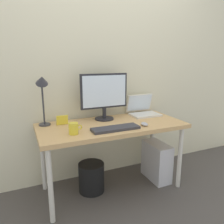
% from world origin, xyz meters
% --- Properties ---
extents(ground_plane, '(6.00, 6.00, 0.00)m').
position_xyz_m(ground_plane, '(0.00, 0.00, 0.00)').
color(ground_plane, '#4C4742').
extents(back_wall, '(4.40, 0.04, 2.60)m').
position_xyz_m(back_wall, '(0.00, 0.38, 1.30)').
color(back_wall, beige).
rests_on(back_wall, ground_plane).
extents(desk, '(1.42, 0.64, 0.70)m').
position_xyz_m(desk, '(0.00, 0.00, 0.64)').
color(desk, tan).
rests_on(desk, ground_plane).
extents(monitor, '(0.50, 0.20, 0.48)m').
position_xyz_m(monitor, '(-0.01, 0.19, 0.97)').
color(monitor, '#232328').
rests_on(monitor, desk).
extents(laptop, '(0.32, 0.28, 0.23)m').
position_xyz_m(laptop, '(0.47, 0.21, 0.76)').
color(laptop, silver).
rests_on(laptop, desk).
extents(desk_lamp, '(0.11, 0.16, 0.50)m').
position_xyz_m(desk_lamp, '(-0.61, 0.19, 1.06)').
color(desk_lamp, '#333338').
rests_on(desk_lamp, desk).
extents(keyboard, '(0.44, 0.14, 0.02)m').
position_xyz_m(keyboard, '(-0.04, -0.18, 0.71)').
color(keyboard, '#333338').
rests_on(keyboard, desk).
extents(mouse, '(0.06, 0.09, 0.03)m').
position_xyz_m(mouse, '(0.26, -0.18, 0.72)').
color(mouse, '#B2B2B7').
rests_on(mouse, desk).
extents(coffee_mug, '(0.12, 0.08, 0.10)m').
position_xyz_m(coffee_mug, '(-0.42, -0.15, 0.75)').
color(coffee_mug, yellow).
rests_on(coffee_mug, desk).
extents(photo_frame, '(0.11, 0.03, 0.09)m').
position_xyz_m(photo_frame, '(-0.45, 0.16, 0.75)').
color(photo_frame, yellow).
rests_on(photo_frame, desk).
extents(computer_tower, '(0.18, 0.36, 0.42)m').
position_xyz_m(computer_tower, '(0.53, -0.03, 0.21)').
color(computer_tower, silver).
rests_on(computer_tower, ground_plane).
extents(wastebasket, '(0.26, 0.26, 0.30)m').
position_xyz_m(wastebasket, '(-0.21, 0.04, 0.15)').
color(wastebasket, black).
rests_on(wastebasket, ground_plane).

